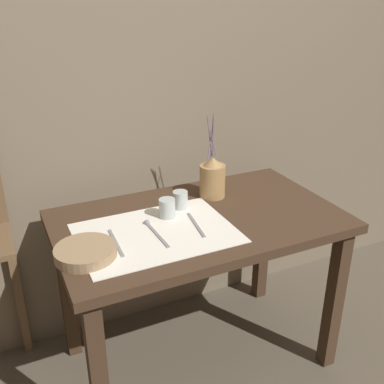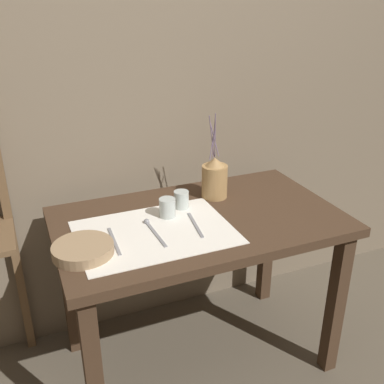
{
  "view_description": "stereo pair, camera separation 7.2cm",
  "coord_description": "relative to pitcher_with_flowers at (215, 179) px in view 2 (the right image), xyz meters",
  "views": [
    {
      "loc": [
        -0.73,
        -1.48,
        1.6
      ],
      "look_at": [
        -0.03,
        0.0,
        0.87
      ],
      "focal_mm": 42.0,
      "sensor_mm": 36.0,
      "label": 1
    },
    {
      "loc": [
        -0.66,
        -1.51,
        1.6
      ],
      "look_at": [
        -0.03,
        0.0,
        0.87
      ],
      "focal_mm": 42.0,
      "sensor_mm": 36.0,
      "label": 2
    }
  ],
  "objects": [
    {
      "name": "wooden_bowl",
      "position": [
        -0.64,
        -0.27,
        -0.07
      ],
      "size": [
        0.22,
        0.22,
        0.04
      ],
      "color": "#9E7F5B",
      "rests_on": "wooden_table"
    },
    {
      "name": "wooden_table",
      "position": [
        -0.15,
        -0.16,
        -0.2
      ],
      "size": [
        1.18,
        0.69,
        0.75
      ],
      "color": "#422D1E",
      "rests_on": "ground_plane"
    },
    {
      "name": "linen_cloth",
      "position": [
        -0.35,
        -0.21,
        -0.09
      ],
      "size": [
        0.6,
        0.43,
        0.0
      ],
      "color": "white",
      "rests_on": "wooden_table"
    },
    {
      "name": "spoon_inner",
      "position": [
        -0.36,
        -0.17,
        -0.08
      ],
      "size": [
        0.03,
        0.22,
        0.02
      ],
      "color": "gray",
      "rests_on": "wooden_table"
    },
    {
      "name": "glass_tumbler_far",
      "position": [
        -0.18,
        -0.05,
        -0.05
      ],
      "size": [
        0.06,
        0.06,
        0.07
      ],
      "color": "#B7C1BC",
      "rests_on": "wooden_table"
    },
    {
      "name": "glass_tumbler_near",
      "position": [
        -0.26,
        -0.11,
        -0.05
      ],
      "size": [
        0.07,
        0.07,
        0.08
      ],
      "color": "#B7C1BC",
      "rests_on": "wooden_table"
    },
    {
      "name": "stone_wall_back",
      "position": [
        -0.15,
        0.3,
        0.36
      ],
      "size": [
        7.0,
        0.06,
        2.4
      ],
      "color": "#7A6B56",
      "rests_on": "ground_plane"
    },
    {
      "name": "fork_inner",
      "position": [
        -0.52,
        -0.22,
        -0.08
      ],
      "size": [
        0.02,
        0.21,
        0.0
      ],
      "color": "gray",
      "rests_on": "wooden_table"
    },
    {
      "name": "fork_outer",
      "position": [
        -0.19,
        -0.22,
        -0.08
      ],
      "size": [
        0.04,
        0.21,
        0.0
      ],
      "color": "gray",
      "rests_on": "wooden_table"
    },
    {
      "name": "ground_plane",
      "position": [
        -0.15,
        -0.16,
        -0.84
      ],
      "size": [
        12.0,
        12.0,
        0.0
      ],
      "primitive_type": "plane",
      "color": "brown"
    },
    {
      "name": "pitcher_with_flowers",
      "position": [
        0.0,
        0.0,
        0.0
      ],
      "size": [
        0.12,
        0.12,
        0.39
      ],
      "color": "#A87F4C",
      "rests_on": "wooden_table"
    }
  ]
}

